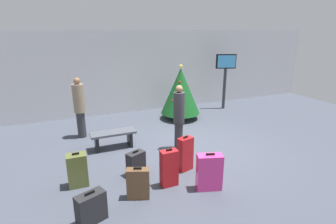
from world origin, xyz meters
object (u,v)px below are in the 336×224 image
(suitcase_2, at_px, (185,154))
(suitcase_6, at_px, (77,170))
(suitcase_0, at_px, (209,172))
(suitcase_1, at_px, (91,208))
(traveller_1, at_px, (179,116))
(traveller_0, at_px, (79,106))
(holiday_tree, at_px, (181,91))
(suitcase_5, at_px, (138,184))
(suitcase_3, at_px, (169,168))
(waiting_bench, at_px, (113,136))
(suitcase_4, at_px, (136,163))
(flight_info_kiosk, at_px, (225,72))

(suitcase_2, height_order, suitcase_6, suitcase_2)
(suitcase_0, xyz_separation_m, suitcase_1, (-2.34, -0.08, -0.11))
(traveller_1, relative_size, suitcase_0, 2.22)
(traveller_0, distance_m, suitcase_2, 3.65)
(holiday_tree, distance_m, traveller_1, 2.61)
(suitcase_6, bearing_deg, suitcase_5, -40.70)
(holiday_tree, distance_m, traveller_0, 3.54)
(suitcase_1, bearing_deg, traveller_1, 38.71)
(traveller_0, bearing_deg, suitcase_3, -67.56)
(waiting_bench, height_order, suitcase_5, suitcase_5)
(traveller_0, height_order, suitcase_4, traveller_0)
(holiday_tree, xyz_separation_m, traveller_1, (-1.15, -2.34, -0.09))
(suitcase_0, height_order, suitcase_2, suitcase_2)
(suitcase_0, relative_size, suitcase_6, 1.06)
(holiday_tree, bearing_deg, suitcase_5, -124.63)
(holiday_tree, relative_size, flight_info_kiosk, 0.89)
(waiting_bench, xyz_separation_m, traveller_1, (1.63, -0.72, 0.60))
(flight_info_kiosk, distance_m, suitcase_5, 6.90)
(traveller_1, height_order, suitcase_3, traveller_1)
(flight_info_kiosk, bearing_deg, suitcase_3, -134.45)
(suitcase_5, bearing_deg, suitcase_1, -159.75)
(holiday_tree, relative_size, suitcase_4, 3.45)
(suitcase_4, bearing_deg, suitcase_0, -43.06)
(holiday_tree, distance_m, suitcase_0, 4.58)
(suitcase_3, bearing_deg, flight_info_kiosk, 45.55)
(suitcase_3, bearing_deg, suitcase_4, 126.13)
(holiday_tree, bearing_deg, suitcase_0, -107.81)
(suitcase_0, relative_size, suitcase_3, 0.96)
(traveller_1, height_order, suitcase_6, traveller_1)
(suitcase_5, bearing_deg, flight_info_kiosk, 42.26)
(flight_info_kiosk, bearing_deg, traveller_1, -139.87)
(waiting_bench, relative_size, suitcase_1, 2.10)
(holiday_tree, bearing_deg, flight_info_kiosk, 12.81)
(suitcase_0, xyz_separation_m, suitcase_6, (-2.45, 1.15, -0.02))
(holiday_tree, bearing_deg, suitcase_3, -118.23)
(traveller_1, bearing_deg, waiting_bench, 156.22)
(flight_info_kiosk, relative_size, suitcase_0, 2.79)
(waiting_bench, height_order, suitcase_1, suitcase_1)
(suitcase_2, xyz_separation_m, suitcase_5, (-1.31, -0.63, -0.09))
(suitcase_1, xyz_separation_m, suitcase_6, (-0.11, 1.23, 0.09))
(traveller_1, xyz_separation_m, suitcase_0, (-0.24, -1.98, -0.56))
(suitcase_4, xyz_separation_m, suitcase_6, (-1.24, 0.02, 0.09))
(suitcase_3, xyz_separation_m, suitcase_6, (-1.75, 0.72, -0.04))
(holiday_tree, xyz_separation_m, traveller_0, (-3.51, -0.45, -0.07))
(suitcase_3, bearing_deg, suitcase_1, -162.61)
(suitcase_3, bearing_deg, suitcase_2, 37.29)
(traveller_1, xyz_separation_m, suitcase_6, (-2.69, -0.83, -0.59))
(traveller_0, bearing_deg, suitcase_1, -93.11)
(suitcase_0, bearing_deg, suitcase_2, 96.74)
(traveller_0, xyz_separation_m, suitcase_4, (0.91, -2.74, -0.70))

